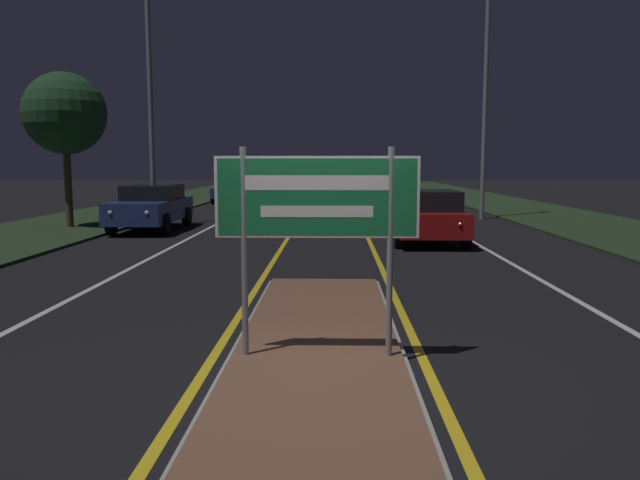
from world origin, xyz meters
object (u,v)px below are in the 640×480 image
at_px(streetlight_right_near, 486,71).
at_px(car_receding_1, 392,199).
at_px(car_approaching_0, 152,206).
at_px(car_approaching_1, 233,190).
at_px(car_receding_0, 426,216).
at_px(highway_sign, 317,207).
at_px(car_approaching_2, 299,182).
at_px(streetlight_left_near, 148,28).

relative_size(streetlight_right_near, car_receding_1, 2.32).
distance_m(car_approaching_0, car_approaching_1, 14.98).
distance_m(car_receding_0, car_receding_1, 8.86).
distance_m(highway_sign, car_approaching_2, 44.26).
xyz_separation_m(car_receding_1, car_approaching_1, (-8.34, 9.32, -0.01)).
bearing_deg(streetlight_left_near, highway_sign, -67.97).
distance_m(car_receding_0, car_approaching_0, 9.36).
bearing_deg(highway_sign, car_receding_0, 75.59).
relative_size(streetlight_left_near, car_approaching_2, 2.46).
distance_m(streetlight_right_near, car_approaching_1, 16.66).
bearing_deg(car_receding_1, highway_sign, -97.65).
relative_size(car_approaching_0, car_approaching_1, 1.16).
bearing_deg(car_receding_0, car_approaching_0, 160.00).
xyz_separation_m(highway_sign, streetlight_right_near, (6.18, 18.58, 4.10)).
xyz_separation_m(streetlight_left_near, car_receding_0, (9.26, -5.06, -6.26)).
distance_m(streetlight_left_near, car_approaching_1, 14.58).
bearing_deg(streetlight_right_near, car_approaching_1, 138.47).
relative_size(car_receding_1, car_approaching_0, 0.91).
relative_size(streetlight_right_near, car_approaching_1, 2.43).
distance_m(streetlight_left_near, streetlight_right_near, 12.96).
xyz_separation_m(car_receding_1, car_approaching_0, (-8.65, -5.65, 0.08)).
bearing_deg(car_approaching_2, car_receding_1, -77.70).
height_order(highway_sign, car_approaching_1, highway_sign).
height_order(car_approaching_0, car_approaching_1, car_approaching_0).
xyz_separation_m(streetlight_left_near, car_receding_1, (9.12, 3.80, -6.29)).
relative_size(highway_sign, car_approaching_1, 0.57).
distance_m(streetlight_right_near, car_receding_0, 9.82).
relative_size(streetlight_left_near, streetlight_right_near, 1.05).
height_order(car_receding_1, car_approaching_1, car_receding_1).
distance_m(streetlight_left_near, car_receding_0, 12.27).
height_order(streetlight_right_near, car_approaching_0, streetlight_right_near).
height_order(car_receding_0, car_approaching_2, car_receding_0).
bearing_deg(car_receding_0, car_approaching_2, 99.34).
bearing_deg(car_approaching_0, highway_sign, -66.98).
bearing_deg(streetlight_right_near, car_approaching_2, 109.07).
height_order(highway_sign, car_receding_0, highway_sign).
bearing_deg(streetlight_right_near, streetlight_left_near, -168.31).
height_order(car_approaching_0, car_approaching_2, car_approaching_0).
bearing_deg(highway_sign, streetlight_left_near, 112.03).
relative_size(highway_sign, car_approaching_2, 0.55).
distance_m(car_receding_1, car_approaching_2, 24.97).
relative_size(streetlight_left_near, car_receding_1, 2.44).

